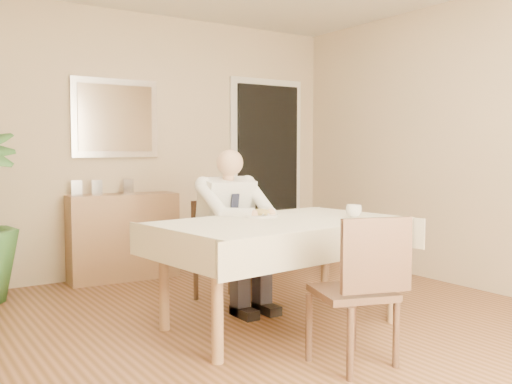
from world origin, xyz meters
TOP-DOWN VIEW (x-y plane):
  - room at (0.00, 0.00)m, footprint 5.00×5.02m
  - doorway at (1.55, 2.46)m, footprint 0.96×0.07m
  - mirror at (-0.23, 2.47)m, footprint 0.86×0.04m
  - dining_table at (0.16, 0.27)m, footprint 1.82×1.20m
  - chair_far at (0.16, 1.15)m, footprint 0.40×0.40m
  - chair_near at (0.08, -0.61)m, footprint 0.52×0.53m
  - seated_man at (0.16, 0.87)m, footprint 0.48×0.72m
  - plate at (0.15, 0.52)m, footprint 0.26×0.26m
  - food at (0.15, 0.52)m, footprint 0.14×0.14m
  - knife at (0.19, 0.46)m, footprint 0.01×0.13m
  - fork at (0.11, 0.46)m, footprint 0.01×0.13m
  - coffee_mug at (0.70, 0.12)m, footprint 0.12×0.12m
  - sideboard at (-0.23, 2.32)m, footprint 1.05×0.42m
  - photo_frame_left at (-0.65, 2.39)m, footprint 0.10×0.02m
  - photo_frame_center at (-0.47, 2.36)m, footprint 0.10×0.02m
  - photo_frame_right at (-0.15, 2.38)m, footprint 0.10×0.02m

SIDE VIEW (x-z plane):
  - sideboard at x=-0.23m, z-range 0.00..0.82m
  - chair_far at x=0.16m, z-range 0.05..0.87m
  - chair_near at x=0.08m, z-range 0.05..0.92m
  - dining_table at x=0.16m, z-range 0.29..1.04m
  - seated_man at x=0.16m, z-range 0.07..1.31m
  - plate at x=0.15m, z-range 0.75..0.77m
  - knife at x=0.19m, z-range 0.77..0.78m
  - fork at x=0.11m, z-range 0.77..0.78m
  - food at x=0.15m, z-range 0.76..0.81m
  - coffee_mug at x=0.70m, z-range 0.75..0.84m
  - photo_frame_left at x=-0.65m, z-range 0.82..0.96m
  - photo_frame_center at x=-0.47m, z-range 0.82..0.96m
  - photo_frame_right at x=-0.15m, z-range 0.82..0.96m
  - doorway at x=1.55m, z-range -0.05..2.05m
  - room at x=0.00m, z-range 0.00..2.60m
  - mirror at x=-0.23m, z-range 1.17..1.93m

